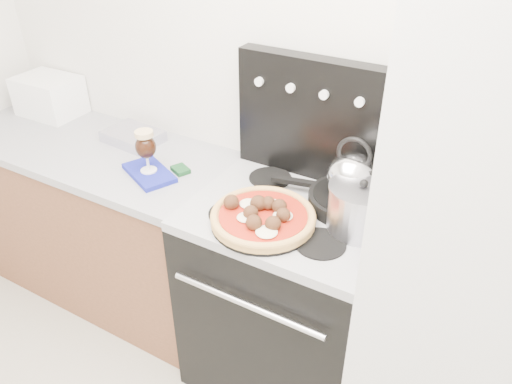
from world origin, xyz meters
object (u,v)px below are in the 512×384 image
Objects in this scene: fridge at (488,267)px; pizza at (263,215)px; stove_body at (288,299)px; pizza_pan at (263,222)px; base_cabinet at (105,223)px; skillet at (349,201)px; stock_pot at (360,209)px; toaster_oven at (49,96)px; beer_glass at (146,151)px; tea_kettle at (352,172)px; oven_mitt at (149,173)px.

fridge reaches higher than pizza.
pizza_pan is (-0.05, -0.14, 0.49)m from stove_body.
stove_body is 0.87m from fridge.
pizza reaches higher than base_cabinet.
pizza_pan is 0.35m from skillet.
stove_body is 0.62m from stock_pot.
base_cabinet is at bearing 170.89° from pizza_pan.
fridge reaches higher than pizza_pan.
beer_glass reaches higher than toaster_oven.
fridge reaches higher than base_cabinet.
tea_kettle reaches higher than pizza_pan.
fridge is 0.76m from pizza.
stock_pot is at bearing -53.94° from skillet.
stock_pot is at bearing -34.22° from tea_kettle.
fridge reaches higher than oven_mitt.
tea_kettle is (0.00, 0.00, 0.13)m from skillet.
fridge is at bearing 1.35° from beer_glass.
tea_kettle is 0.88× the size of stock_pot.
fridge is at bearing -6.81° from toaster_oven.
pizza_pan is at bearing -111.73° from tea_kettle.
fridge reaches higher than skillet.
pizza_pan is (1.05, -0.17, 0.50)m from base_cabinet.
stove_body is at bearing -1.30° from base_cabinet.
toaster_oven is at bearing 158.93° from base_cabinet.
fridge is (0.70, -0.03, 0.51)m from stove_body.
fridge is 7.48× the size of oven_mitt.
tea_kettle is at bearing 48.55° from pizza_pan.
oven_mitt reaches higher than stove_body.
oven_mitt is at bearing -168.41° from skillet.
pizza_pan is at bearing -131.45° from skillet.
tea_kettle is (-0.52, 0.14, 0.13)m from fridge.
pizza is at bearing 0.00° from pizza_pan.
beer_glass reaches higher than stock_pot.
pizza_pan reaches higher than base_cabinet.
pizza is 0.35m from skillet.
fridge reaches higher than tea_kettle.
stove_body is 0.51m from pizza_pan.
tea_kettle is at bearing 48.55° from pizza.
skillet reaches higher than oven_mitt.
stock_pot is at bearing 25.49° from pizza.
base_cabinet is 0.76× the size of fridge.
toaster_oven is 0.84× the size of pizza.
stock_pot is at bearing 3.78° from beer_glass.
base_cabinet is 0.74m from beer_glass.
base_cabinet is 0.74m from toaster_oven.
oven_mitt is 0.93m from stock_pot.
tea_kettle is at bearing 4.03° from base_cabinet.
pizza_pan is at bearing -8.09° from beer_glass.
skillet is at bearing 126.06° from stock_pot.
pizza reaches higher than oven_mitt.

